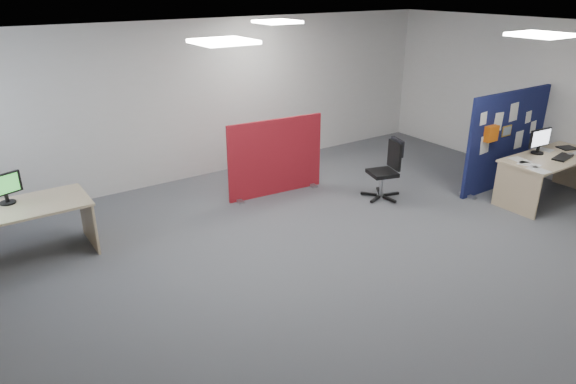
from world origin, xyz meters
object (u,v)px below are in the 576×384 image
navy_divider (506,140)px  monitor_second (4,187)px  second_desk (18,219)px  office_chair (388,165)px  main_desk (548,166)px  monitor_main (540,140)px  red_divider (276,158)px

navy_divider → monitor_second: size_ratio=4.88×
second_desk → office_chair: (5.21, -1.12, -0.01)m
main_desk → monitor_main: (-0.08, 0.18, 0.39)m
red_divider → office_chair: 1.81m
navy_divider → monitor_main: (0.04, -0.55, 0.13)m
navy_divider → office_chair: (-1.93, 0.75, -0.28)m
second_desk → monitor_second: size_ratio=4.09×
navy_divider → monitor_main: size_ratio=4.33×
second_desk → main_desk: bearing=-19.6°
main_desk → monitor_main: bearing=114.0°
monitor_main → monitor_second: monitor_main is taller
office_chair → monitor_second: bearing=-177.1°
main_desk → second_desk: (-7.26, 2.59, -0.01)m
navy_divider → main_desk: (0.12, -0.72, -0.26)m
navy_divider → monitor_second: (-7.20, 2.02, 0.12)m
main_desk → second_desk: same height
second_desk → office_chair: size_ratio=1.75×
red_divider → second_desk: size_ratio=1.00×
navy_divider → monitor_main: navy_divider is taller
main_desk → monitor_main: monitor_main is taller
monitor_main → red_divider: red_divider is taller
monitor_second → monitor_main: bearing=-38.8°
monitor_main → office_chair: bearing=150.9°
monitor_second → second_desk: bearing=-89.5°
navy_divider → red_divider: size_ratio=1.19×
main_desk → red_divider: size_ratio=1.07×
red_divider → monitor_second: 3.89m
main_desk → second_desk: 7.71m
navy_divider → second_desk: (-7.14, 1.87, -0.27)m
monitor_main → monitor_second: size_ratio=1.13×
navy_divider → second_desk: navy_divider is taller
monitor_main → office_chair: (-1.97, 1.30, -0.41)m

